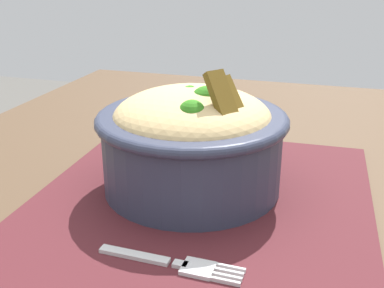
# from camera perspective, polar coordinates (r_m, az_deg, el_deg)

# --- Properties ---
(placemat) EXTENTS (0.45, 0.36, 0.00)m
(placemat) POSITION_cam_1_polar(r_m,az_deg,el_deg) (0.47, 0.14, -8.52)
(placemat) COLOR #47191E
(placemat) RESTS_ON table
(bowl) EXTENTS (0.22, 0.22, 0.14)m
(bowl) POSITION_cam_1_polar(r_m,az_deg,el_deg) (0.50, 0.02, 0.88)
(bowl) COLOR #2D3347
(bowl) RESTS_ON placemat
(fork) EXTENTS (0.02, 0.12, 0.00)m
(fork) POSITION_cam_1_polar(r_m,az_deg,el_deg) (0.40, -1.94, -14.26)
(fork) COLOR beige
(fork) RESTS_ON placemat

